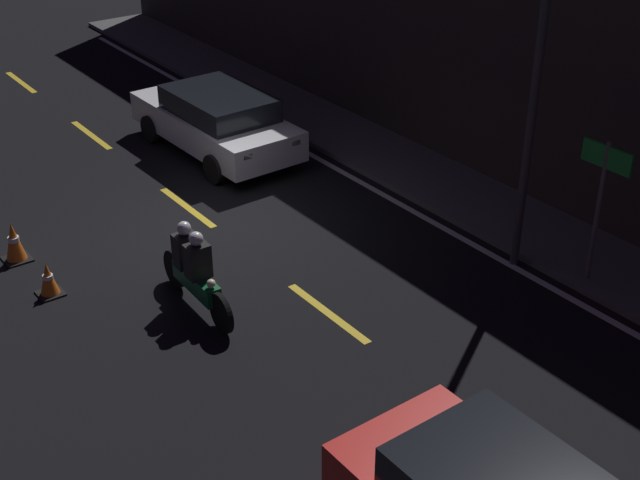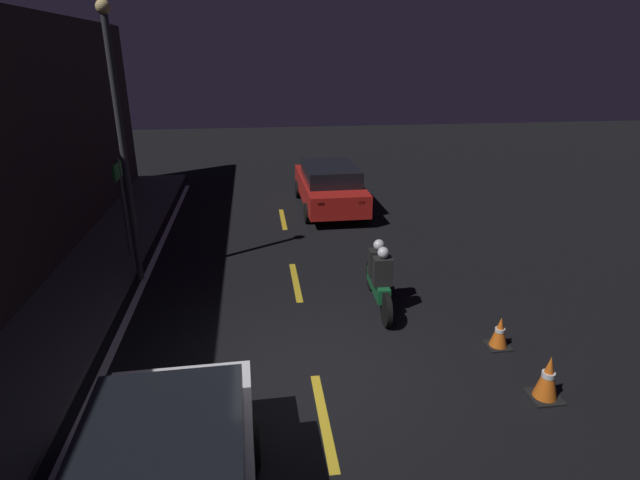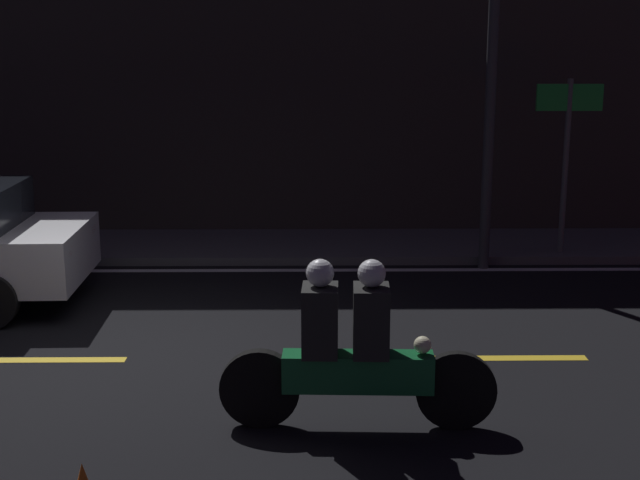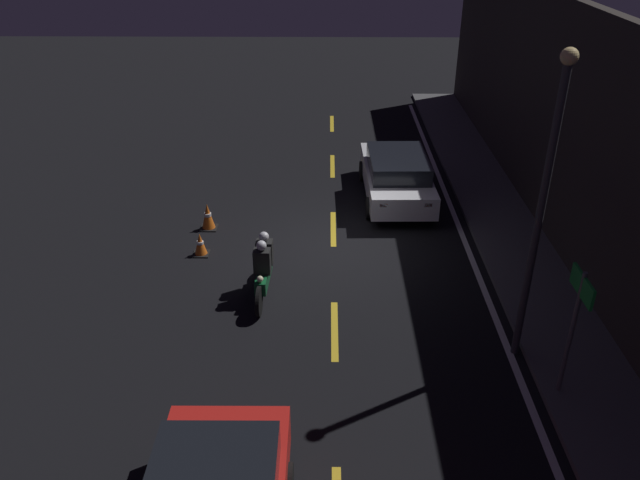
{
  "view_description": "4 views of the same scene",
  "coord_description": "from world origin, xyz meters",
  "px_view_note": "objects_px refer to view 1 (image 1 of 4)",
  "views": [
    {
      "loc": [
        12.75,
        -6.94,
        7.72
      ],
      "look_at": [
        3.32,
        -0.02,
        1.23
      ],
      "focal_mm": 50.0,
      "sensor_mm": 36.0,
      "label": 1
    },
    {
      "loc": [
        -6.6,
        0.8,
        4.83
      ],
      "look_at": [
        3.55,
        -0.56,
        0.96
      ],
      "focal_mm": 28.0,
      "sensor_mm": 36.0,
      "label": 2
    },
    {
      "loc": [
        1.8,
        -8.2,
        3.07
      ],
      "look_at": [
        1.89,
        0.05,
        1.18
      ],
      "focal_mm": 50.0,
      "sensor_mm": 36.0,
      "label": 3
    },
    {
      "loc": [
        13.78,
        -0.16,
        7.66
      ],
      "look_at": [
        1.67,
        -0.32,
        1.1
      ],
      "focal_mm": 35.0,
      "sensor_mm": 36.0,
      "label": 4
    }
  ],
  "objects_px": {
    "sedan_white": "(216,120)",
    "traffic_cone_mid": "(48,279)",
    "motorcycle": "(194,270)",
    "shop_sign": "(602,185)",
    "street_lamp": "(536,81)",
    "traffic_cone_near": "(14,242)"
  },
  "relations": [
    {
      "from": "motorcycle",
      "to": "traffic_cone_mid",
      "type": "bearing_deg",
      "value": -132.06
    },
    {
      "from": "traffic_cone_near",
      "to": "traffic_cone_mid",
      "type": "distance_m",
      "value": 1.4
    },
    {
      "from": "motorcycle",
      "to": "shop_sign",
      "type": "distance_m",
      "value": 6.45
    },
    {
      "from": "sedan_white",
      "to": "traffic_cone_near",
      "type": "xyz_separation_m",
      "value": [
        1.97,
        -5.15,
        -0.4
      ]
    },
    {
      "from": "traffic_cone_near",
      "to": "street_lamp",
      "type": "relative_size",
      "value": 0.12
    },
    {
      "from": "sedan_white",
      "to": "traffic_cone_mid",
      "type": "height_order",
      "value": "sedan_white"
    },
    {
      "from": "shop_sign",
      "to": "street_lamp",
      "type": "xyz_separation_m",
      "value": [
        -1.17,
        -0.45,
        1.43
      ]
    },
    {
      "from": "traffic_cone_mid",
      "to": "shop_sign",
      "type": "height_order",
      "value": "shop_sign"
    },
    {
      "from": "sedan_white",
      "to": "street_lamp",
      "type": "xyz_separation_m",
      "value": [
        7.09,
        1.65,
        2.48
      ]
    },
    {
      "from": "shop_sign",
      "to": "sedan_white",
      "type": "bearing_deg",
      "value": -165.72
    },
    {
      "from": "sedan_white",
      "to": "motorcycle",
      "type": "xyz_separation_m",
      "value": [
        5.05,
        -3.37,
        -0.1
      ]
    },
    {
      "from": "sedan_white",
      "to": "street_lamp",
      "type": "height_order",
      "value": "street_lamp"
    },
    {
      "from": "sedan_white",
      "to": "traffic_cone_mid",
      "type": "relative_size",
      "value": 7.64
    },
    {
      "from": "sedan_white",
      "to": "traffic_cone_near",
      "type": "height_order",
      "value": "sedan_white"
    },
    {
      "from": "motorcycle",
      "to": "shop_sign",
      "type": "xyz_separation_m",
      "value": [
        3.2,
        5.47,
        1.15
      ]
    },
    {
      "from": "motorcycle",
      "to": "shop_sign",
      "type": "bearing_deg",
      "value": 61.88
    },
    {
      "from": "traffic_cone_near",
      "to": "shop_sign",
      "type": "bearing_deg",
      "value": 49.06
    },
    {
      "from": "traffic_cone_mid",
      "to": "shop_sign",
      "type": "bearing_deg",
      "value": 55.82
    },
    {
      "from": "traffic_cone_near",
      "to": "shop_sign",
      "type": "distance_m",
      "value": 9.71
    },
    {
      "from": "motorcycle",
      "to": "traffic_cone_near",
      "type": "height_order",
      "value": "motorcycle"
    },
    {
      "from": "motorcycle",
      "to": "street_lamp",
      "type": "xyz_separation_m",
      "value": [
        2.04,
        5.02,
        2.58
      ]
    },
    {
      "from": "shop_sign",
      "to": "street_lamp",
      "type": "bearing_deg",
      "value": -158.88
    }
  ]
}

